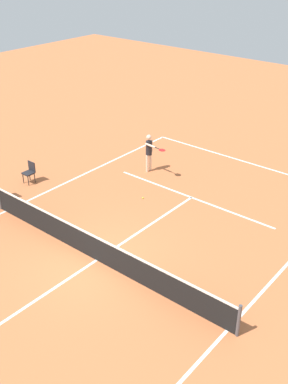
% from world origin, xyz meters
% --- Properties ---
extents(ground_plane, '(60.00, 60.00, 0.00)m').
position_xyz_m(ground_plane, '(0.00, 0.00, 0.00)').
color(ground_plane, '#C66B3D').
extents(court_lines, '(10.18, 20.49, 0.01)m').
position_xyz_m(court_lines, '(0.00, 0.00, 0.00)').
color(court_lines, white).
rests_on(court_lines, ground).
extents(tennis_net, '(10.78, 0.10, 1.07)m').
position_xyz_m(tennis_net, '(0.00, 0.00, 0.50)').
color(tennis_net, '#4C4C51').
rests_on(tennis_net, ground).
extents(player_serving, '(1.29, 0.68, 1.80)m').
position_xyz_m(player_serving, '(2.92, -6.42, 1.08)').
color(player_serving, beige).
rests_on(player_serving, ground).
extents(tennis_ball, '(0.07, 0.07, 0.07)m').
position_xyz_m(tennis_ball, '(1.50, -4.24, 0.03)').
color(tennis_ball, '#CCE033').
rests_on(tennis_ball, ground).
extents(courtside_chair_mid, '(0.44, 0.46, 0.95)m').
position_xyz_m(courtside_chair_mid, '(6.28, -2.22, 0.53)').
color(courtside_chair_mid, '#262626').
rests_on(courtside_chair_mid, ground).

